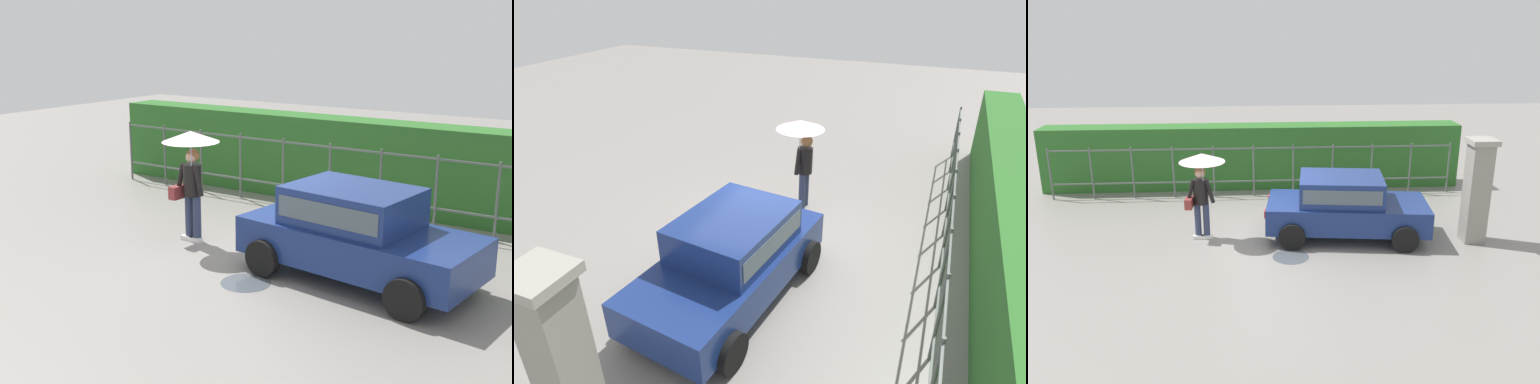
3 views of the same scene
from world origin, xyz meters
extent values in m
plane|color=gray|center=(0.00, 0.00, 0.00)|extent=(40.00, 40.00, 0.00)
cube|color=navy|center=(1.85, 0.03, 0.58)|extent=(3.87, 2.07, 0.60)
cube|color=navy|center=(1.70, 0.05, 1.18)|extent=(2.06, 1.66, 0.60)
cube|color=#4C5B66|center=(1.70, 0.05, 1.20)|extent=(1.91, 1.66, 0.33)
cylinder|color=black|center=(3.19, 0.72, 0.30)|extent=(0.62, 0.25, 0.60)
cylinder|color=black|center=(2.99, -0.95, 0.30)|extent=(0.62, 0.25, 0.60)
cylinder|color=black|center=(0.71, 1.01, 0.30)|extent=(0.62, 0.25, 0.60)
cylinder|color=black|center=(0.50, -0.65, 0.30)|extent=(0.62, 0.25, 0.60)
cube|color=red|center=(0.06, 0.80, 0.73)|extent=(0.08, 0.21, 0.16)
cube|color=red|center=(-0.07, -0.29, 0.73)|extent=(0.08, 0.21, 0.16)
cylinder|color=#2D3856|center=(-1.45, 0.13, 0.43)|extent=(0.15, 0.15, 0.86)
cylinder|color=#2D3856|center=(-1.65, 0.15, 0.43)|extent=(0.15, 0.15, 0.86)
cube|color=white|center=(-1.45, 0.07, 0.04)|extent=(0.26, 0.10, 0.08)
cube|color=white|center=(-1.65, 0.09, 0.04)|extent=(0.26, 0.10, 0.08)
cylinder|color=black|center=(-1.55, 0.14, 1.15)|extent=(0.34, 0.34, 0.58)
sphere|color=#DBAD89|center=(-1.55, 0.14, 1.58)|extent=(0.22, 0.22, 0.22)
sphere|color=olive|center=(-1.55, 0.17, 1.60)|extent=(0.25, 0.25, 0.25)
cylinder|color=black|center=(-1.33, 0.05, 1.18)|extent=(0.23, 0.11, 0.56)
cylinder|color=black|center=(-1.77, 0.08, 1.18)|extent=(0.23, 0.11, 0.56)
cylinder|color=#B2B2B7|center=(-1.48, 0.04, 1.50)|extent=(0.02, 0.02, 0.77)
cone|color=#F4C6DB|center=(-1.48, 0.04, 1.98)|extent=(1.03, 1.03, 0.19)
cube|color=maroon|center=(-1.82, 0.04, 0.91)|extent=(0.18, 0.35, 0.24)
cube|color=gray|center=(4.72, -0.41, 1.15)|extent=(0.48, 0.48, 2.30)
cube|color=#9E998E|center=(4.72, -0.41, 2.36)|extent=(0.60, 0.60, 0.12)
cylinder|color=#59605B|center=(-6.05, 3.19, 0.75)|extent=(0.05, 0.05, 1.50)
cylinder|color=#59605B|center=(-4.90, 3.19, 0.75)|extent=(0.05, 0.05, 1.50)
cylinder|color=#59605B|center=(-3.75, 3.19, 0.75)|extent=(0.05, 0.05, 1.50)
cylinder|color=#59605B|center=(-2.61, 3.19, 0.75)|extent=(0.05, 0.05, 1.50)
cylinder|color=#59605B|center=(-1.46, 3.19, 0.75)|extent=(0.05, 0.05, 1.50)
cylinder|color=#59605B|center=(-0.31, 3.19, 0.75)|extent=(0.05, 0.05, 1.50)
cylinder|color=#59605B|center=(0.84, 3.19, 0.75)|extent=(0.05, 0.05, 1.50)
cylinder|color=#59605B|center=(1.98, 3.19, 0.75)|extent=(0.05, 0.05, 1.50)
cylinder|color=#59605B|center=(3.13, 3.19, 0.75)|extent=(0.05, 0.05, 1.50)
cylinder|color=#59605B|center=(4.28, 3.19, 0.75)|extent=(0.05, 0.05, 1.50)
cylinder|color=#59605B|center=(5.43, 3.19, 0.75)|extent=(0.05, 0.05, 1.50)
cube|color=#59605B|center=(-0.31, 3.19, 1.42)|extent=(11.47, 0.03, 0.04)
cube|color=#59605B|center=(-0.31, 3.19, 0.45)|extent=(11.47, 0.03, 0.04)
cube|color=#2D6B28|center=(-0.31, 4.16, 0.95)|extent=(12.47, 0.90, 1.90)
cylinder|color=#4C545B|center=(0.45, -1.05, 0.00)|extent=(0.79, 0.79, 0.00)
camera|label=1|loc=(5.84, -8.90, 3.89)|focal=45.98mm
camera|label=2|loc=(6.83, 2.79, 4.85)|focal=30.34mm
camera|label=3|loc=(-0.36, -11.48, 4.93)|focal=37.02mm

